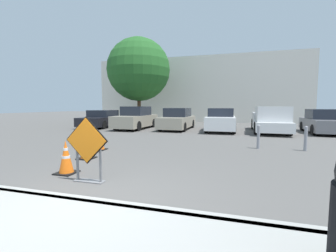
{
  "coord_description": "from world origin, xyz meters",
  "views": [
    {
      "loc": [
        2.31,
        -2.98,
        1.62
      ],
      "look_at": [
        -0.85,
        8.06,
        0.6
      ],
      "focal_mm": 24.0,
      "sensor_mm": 36.0,
      "label": 1
    }
  ],
  "objects": [
    {
      "name": "ground_plane",
      "position": [
        0.0,
        10.0,
        0.0
      ],
      "size": [
        96.0,
        96.0,
        0.0
      ],
      "primitive_type": "plane",
      "color": "#565451"
    },
    {
      "name": "sidewalk_strip",
      "position": [
        0.0,
        -1.18,
        0.07
      ],
      "size": [
        29.66,
        2.36,
        0.14
      ],
      "color": "#999993",
      "rests_on": "ground_plane"
    },
    {
      "name": "curb_lip",
      "position": [
        0.0,
        0.0,
        0.07
      ],
      "size": [
        29.66,
        0.2,
        0.14
      ],
      "color": "#999993",
      "rests_on": "ground_plane"
    },
    {
      "name": "road_closed_sign",
      "position": [
        -0.63,
        1.05,
        0.77
      ],
      "size": [
        1.01,
        0.2,
        1.41
      ],
      "color": "black",
      "rests_on": "ground_plane"
    },
    {
      "name": "traffic_cone_nearest",
      "position": [
        -1.52,
        1.45,
        0.39
      ],
      "size": [
        0.46,
        0.46,
        0.8
      ],
      "color": "black",
      "rests_on": "ground_plane"
    },
    {
      "name": "traffic_cone_second",
      "position": [
        -2.01,
        2.9,
        0.38
      ],
      "size": [
        0.47,
        0.47,
        0.78
      ],
      "color": "black",
      "rests_on": "ground_plane"
    },
    {
      "name": "traffic_cone_third",
      "position": [
        -2.39,
        4.26,
        0.3
      ],
      "size": [
        0.41,
        0.41,
        0.63
      ],
      "color": "black",
      "rests_on": "ground_plane"
    },
    {
      "name": "parked_car_nearest",
      "position": [
        -7.36,
        12.32,
        0.61
      ],
      "size": [
        2.02,
        4.32,
        1.32
      ],
      "rotation": [
        0.0,
        0.0,
        3.17
      ],
      "color": "black",
      "rests_on": "ground_plane"
    },
    {
      "name": "parked_car_second",
      "position": [
        -4.37,
        11.93,
        0.73
      ],
      "size": [
        1.85,
        4.51,
        1.6
      ],
      "rotation": [
        0.0,
        0.0,
        3.13
      ],
      "color": "#A39984",
      "rests_on": "ground_plane"
    },
    {
      "name": "parked_car_third",
      "position": [
        -1.39,
        12.33,
        0.68
      ],
      "size": [
        1.87,
        4.46,
        1.49
      ],
      "rotation": [
        0.0,
        0.0,
        3.12
      ],
      "color": "#A39984",
      "rests_on": "ground_plane"
    },
    {
      "name": "parked_car_fourth",
      "position": [
        1.59,
        12.06,
        0.7
      ],
      "size": [
        1.91,
        4.37,
        1.49
      ],
      "rotation": [
        0.0,
        0.0,
        3.17
      ],
      "color": "white",
      "rests_on": "ground_plane"
    },
    {
      "name": "pickup_truck",
      "position": [
        4.56,
        11.94,
        0.72
      ],
      "size": [
        2.1,
        5.32,
        1.6
      ],
      "rotation": [
        0.0,
        0.0,
        3.11
      ],
      "color": "silver",
      "rests_on": "ground_plane"
    },
    {
      "name": "parked_car_fifth",
      "position": [
        7.55,
        12.41,
        0.66
      ],
      "size": [
        1.98,
        4.12,
        1.44
      ],
      "rotation": [
        0.0,
        0.0,
        3.09
      ],
      "color": "slate",
      "rests_on": "ground_plane"
    },
    {
      "name": "bollard_nearest",
      "position": [
        3.29,
        6.12,
        0.48
      ],
      "size": [
        0.12,
        0.12,
        0.91
      ],
      "color": "gray",
      "rests_on": "ground_plane"
    },
    {
      "name": "bollard_second",
      "position": [
        4.89,
        6.12,
        0.48
      ],
      "size": [
        0.12,
        0.12,
        0.91
      ],
      "color": "gray",
      "rests_on": "ground_plane"
    },
    {
      "name": "building_facade_backdrop",
      "position": [
        -1.28,
        22.15,
        3.31
      ],
      "size": [
        21.42,
        5.0,
        6.62
      ],
      "color": "beige",
      "rests_on": "ground_plane"
    },
    {
      "name": "street_tree_behind_lot",
      "position": [
        -5.68,
        15.58,
        4.81
      ],
      "size": [
        5.49,
        5.49,
        7.56
      ],
      "color": "#513823",
      "rests_on": "ground_plane"
    }
  ]
}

